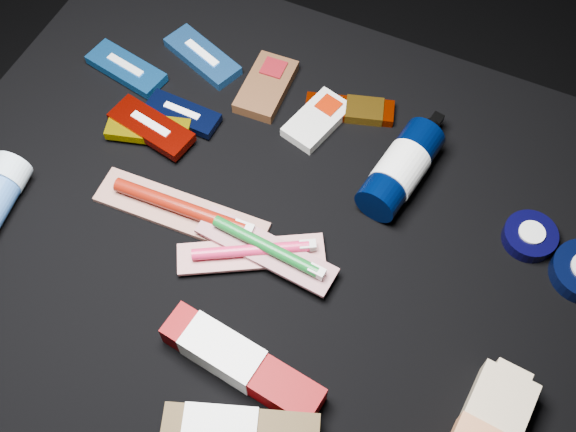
% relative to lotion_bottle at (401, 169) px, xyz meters
% --- Properties ---
extents(ground, '(3.00, 3.00, 0.00)m').
position_rel_lotion_bottle_xyz_m(ground, '(-0.13, -0.14, -0.43)').
color(ground, black).
rests_on(ground, ground).
extents(cloth_table, '(0.98, 0.78, 0.40)m').
position_rel_lotion_bottle_xyz_m(cloth_table, '(-0.13, -0.14, -0.23)').
color(cloth_table, black).
rests_on(cloth_table, ground).
extents(luna_bar_0, '(0.14, 0.09, 0.02)m').
position_rel_lotion_bottle_xyz_m(luna_bar_0, '(-0.35, 0.08, -0.02)').
color(luna_bar_0, blue).
rests_on(luna_bar_0, cloth_table).
extents(luna_bar_1, '(0.13, 0.07, 0.02)m').
position_rel_lotion_bottle_xyz_m(luna_bar_1, '(-0.45, 0.01, -0.02)').
color(luna_bar_1, '#175CAB').
rests_on(luna_bar_1, cloth_table).
extents(luna_bar_2, '(0.11, 0.04, 0.01)m').
position_rel_lotion_bottle_xyz_m(luna_bar_2, '(-0.33, -0.03, -0.02)').
color(luna_bar_2, black).
rests_on(luna_bar_2, cloth_table).
extents(luna_bar_3, '(0.13, 0.08, 0.02)m').
position_rel_lotion_bottle_xyz_m(luna_bar_3, '(-0.36, -0.08, -0.02)').
color(luna_bar_3, '#B09A02').
rests_on(luna_bar_3, cloth_table).
extents(luna_bar_4, '(0.13, 0.07, 0.02)m').
position_rel_lotion_bottle_xyz_m(luna_bar_4, '(-0.35, -0.07, -0.01)').
color(luna_bar_4, '#6D0802').
rests_on(luna_bar_4, cloth_table).
extents(clif_bar_0, '(0.07, 0.12, 0.02)m').
position_rel_lotion_bottle_xyz_m(clif_bar_0, '(-0.24, 0.07, -0.02)').
color(clif_bar_0, '#4C2C17').
rests_on(clif_bar_0, cloth_table).
extents(clif_bar_1, '(0.08, 0.11, 0.02)m').
position_rel_lotion_bottle_xyz_m(clif_bar_1, '(-0.14, 0.05, -0.02)').
color(clif_bar_1, beige).
rests_on(clif_bar_1, cloth_table).
extents(power_bar, '(0.14, 0.08, 0.02)m').
position_rel_lotion_bottle_xyz_m(power_bar, '(-0.10, 0.09, -0.02)').
color(power_bar, '#771500').
rests_on(power_bar, cloth_table).
extents(lotion_bottle, '(0.08, 0.19, 0.06)m').
position_rel_lotion_bottle_xyz_m(lotion_bottle, '(0.00, 0.00, 0.00)').
color(lotion_bottle, black).
rests_on(lotion_bottle, cloth_table).
extents(cream_tin_upper, '(0.07, 0.07, 0.02)m').
position_rel_lotion_bottle_xyz_m(cream_tin_upper, '(0.19, -0.02, -0.02)').
color(cream_tin_upper, black).
rests_on(cream_tin_upper, cloth_table).
extents(toothbrush_pack_0, '(0.24, 0.07, 0.03)m').
position_rel_lotion_bottle_xyz_m(toothbrush_pack_0, '(-0.25, -0.17, -0.02)').
color(toothbrush_pack_0, '#ACA4A1').
rests_on(toothbrush_pack_0, cloth_table).
extents(toothbrush_pack_1, '(0.19, 0.13, 0.02)m').
position_rel_lotion_bottle_xyz_m(toothbrush_pack_1, '(-0.13, -0.19, -0.01)').
color(toothbrush_pack_1, silver).
rests_on(toothbrush_pack_1, cloth_table).
extents(toothbrush_pack_2, '(0.20, 0.06, 0.02)m').
position_rel_lotion_bottle_xyz_m(toothbrush_pack_2, '(-0.11, -0.18, -0.01)').
color(toothbrush_pack_2, beige).
rests_on(toothbrush_pack_2, cloth_table).
extents(toothpaste_carton_red, '(0.21, 0.07, 0.04)m').
position_rel_lotion_bottle_xyz_m(toothpaste_carton_red, '(-0.08, -0.33, -0.01)').
color(toothpaste_carton_red, '#6E0002').
rests_on(toothpaste_carton_red, cloth_table).
extents(toothpaste_carton_green, '(0.18, 0.10, 0.03)m').
position_rel_lotion_bottle_xyz_m(toothpaste_carton_green, '(-0.05, -0.40, -0.01)').
color(toothpaste_carton_green, '#38270E').
rests_on(toothpaste_carton_green, cloth_table).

